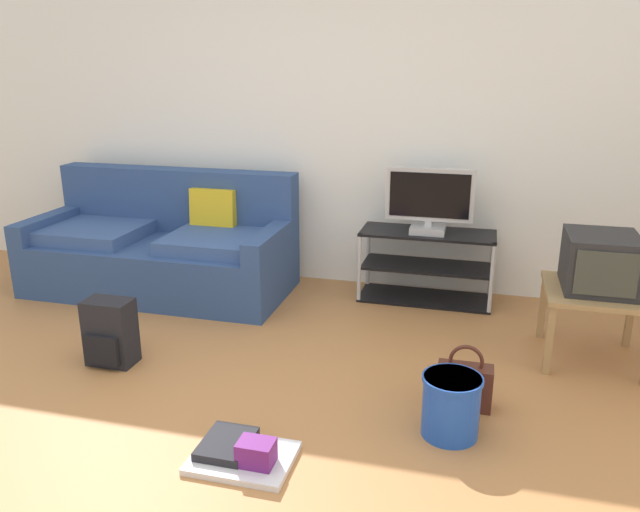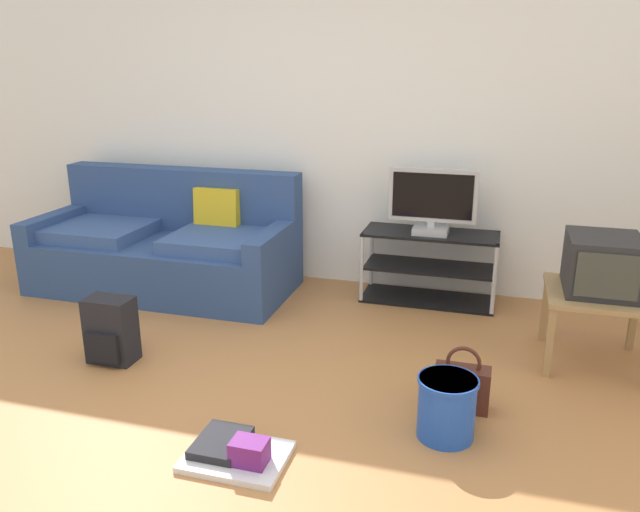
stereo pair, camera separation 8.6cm
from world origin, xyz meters
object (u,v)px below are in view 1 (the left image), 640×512
side_table (595,299)px  cleaning_bucket (451,404)px  couch (164,249)px  flat_tv (429,201)px  tv_stand (426,266)px  floor_tray (241,453)px  handbag (464,384)px  crt_tv (600,262)px  backpack (110,333)px

side_table → cleaning_bucket: 1.29m
couch → flat_tv: flat_tv is taller
tv_stand → cleaning_bucket: size_ratio=3.18×
floor_tray → tv_stand: bearing=75.1°
tv_stand → side_table: bearing=-35.2°
couch → handbag: 2.67m
tv_stand → flat_tv: size_ratio=1.56×
couch → side_table: bearing=-8.8°
couch → floor_tray: (1.42, -1.95, -0.28)m
crt_tv → cleaning_bucket: 1.36m
flat_tv → handbag: size_ratio=1.79×
couch → crt_tv: couch is taller
side_table → handbag: side_table is taller
side_table → backpack: bearing=-164.1°
flat_tv → couch: bearing=-172.9°
side_table → crt_tv: bearing=90.0°
tv_stand → backpack: tv_stand is taller
tv_stand → side_table: (1.06, -0.75, 0.12)m
handbag → floor_tray: 1.20m
backpack → cleaning_bucket: bearing=-22.4°
crt_tv → floor_tray: crt_tv is taller
flat_tv → floor_tray: flat_tv is taller
backpack → floor_tray: backpack is taller
crt_tv → cleaning_bucket: size_ratio=1.46×
crt_tv → cleaning_bucket: bearing=-126.0°
flat_tv → handbag: flat_tv is taller
side_table → handbag: size_ratio=1.66×
flat_tv → floor_tray: 2.39m
tv_stand → backpack: size_ratio=2.45×
floor_tray → crt_tv: bearing=42.2°
couch → crt_tv: bearing=-8.5°
tv_stand → crt_tv: bearing=-34.6°
flat_tv → crt_tv: flat_tv is taller
handbag → couch: bearing=152.7°
floor_tray → flat_tv: bearing=74.9°
crt_tv → floor_tray: (-1.65, -1.50, -0.57)m
handbag → side_table: bearing=46.7°
side_table → floor_tray: (-1.65, -1.48, -0.35)m
side_table → crt_tv: crt_tv is taller
cleaning_bucket → handbag: bearing=79.2°
side_table → floor_tray: size_ratio=1.27×
backpack → crt_tv: bearing=0.7°
flat_tv → handbag: bearing=-76.5°
tv_stand → crt_tv: 1.33m
cleaning_bucket → couch: bearing=147.0°
cleaning_bucket → floor_tray: cleaning_bucket is taller
backpack → handbag: 2.05m
side_table → crt_tv: size_ratio=1.30×
crt_tv → handbag: bearing=-132.7°
couch → cleaning_bucket: size_ratio=6.49×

